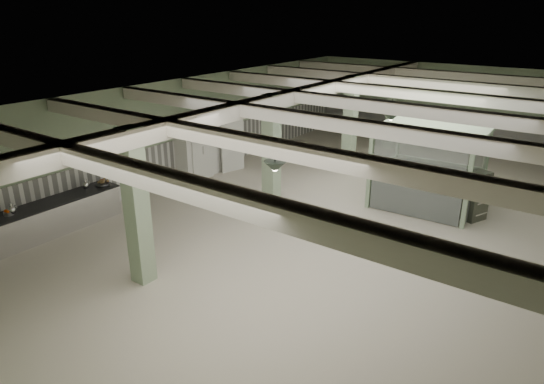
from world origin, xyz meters
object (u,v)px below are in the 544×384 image
Objects in this scene: guard_booth at (430,153)px; prep_counter at (34,223)px; walkin_cooler at (207,142)px; filing_cabinet at (476,196)px.

prep_counter is at bearing -134.35° from guard_booth.
prep_counter is at bearing -89.30° from walkin_cooler.
walkin_cooler reaches higher than prep_counter.
filing_cabinet is (1.56, -0.27, -0.98)m from guard_booth.
guard_booth is at bearing -166.76° from filing_cabinet.
walkin_cooler is (-0.08, 6.90, 0.77)m from prep_counter.
guard_booth is (7.76, 1.72, 0.49)m from walkin_cooler.
filing_cabinet is (9.23, 8.36, 0.27)m from prep_counter.
filing_cabinet reaches higher than prep_counter.
filing_cabinet is at bearing -12.55° from guard_booth.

